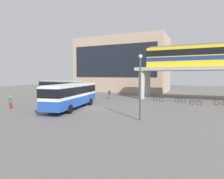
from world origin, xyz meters
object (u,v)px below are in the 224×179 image
train (220,55)px  bus_secondary (60,87)px  bus_main (72,93)px  bicycle_green (158,99)px  bicycle_blue (180,100)px  bicycle_orange (221,103)px  bicycle_red (196,102)px  pedestrian_at_kerb (109,94)px  station_building (122,65)px  pedestrian_walking_across (11,103)px

train → bus_secondary: size_ratio=2.14×
bus_main → bicycle_green: bus_main is taller
bicycle_green → bicycle_blue: bearing=6.5°
train → bus_secondary: train is taller
train → bicycle_orange: size_ratio=13.53×
train → bicycle_red: bearing=-117.0°
bicycle_red → bicycle_blue: bearing=137.1°
bicycle_red → bus_main: bearing=-145.0°
bus_main → bicycle_red: 17.83m
bus_secondary → bicycle_red: (25.47, -0.77, -1.63)m
bus_main → pedestrian_at_kerb: 12.18m
bicycle_green → pedestrian_at_kerb: bearing=179.1°
train → bicycle_blue: bearing=-142.3°
station_building → bicycle_orange: 31.04m
bicycle_orange → bicycle_blue: bearing=171.6°
bus_main → bicycle_blue: (12.19, 12.36, -1.63)m
station_building → train: 27.16m
bus_main → bicycle_red: bus_main is taller
station_building → bicycle_blue: 26.48m
bus_secondary → bicycle_green: bus_secondary is taller
station_building → bicycle_red: (19.72, -20.92, -6.96)m
pedestrian_walking_across → bicycle_orange: bearing=30.4°
bus_main → bus_secondary: 15.47m
bicycle_green → bicycle_red: same height
station_building → pedestrian_at_kerb: (4.83, -18.98, -6.52)m
pedestrian_walking_across → bus_main: bearing=24.0°
pedestrian_walking_across → bus_secondary: bearing=104.3°
bicycle_green → train: bearing=27.7°
station_building → pedestrian_walking_across: (-2.13, -34.34, -6.53)m
bicycle_green → pedestrian_at_kerb: 9.11m
bus_main → bus_secondary: size_ratio=1.00×
station_building → bicycle_orange: bearing=-40.3°
bus_secondary → bicycle_blue: bearing=3.5°
bicycle_red → station_building: bearing=133.3°
bicycle_orange → pedestrian_at_kerb: bearing=178.1°
station_building → bicycle_green: station_building is taller
bus_main → pedestrian_at_kerb: (-0.34, 12.12, -1.18)m
train → bus_main: train is taller
train → bicycle_green: train is taller
bicycle_green → bicycle_red: size_ratio=1.04×
bicycle_orange → bicycle_red: size_ratio=1.05×
train → pedestrian_at_kerb: size_ratio=14.15×
station_building → bus_secondary: station_building is taller
pedestrian_at_kerb → pedestrian_walking_across: bearing=-114.4°
bicycle_orange → pedestrian_at_kerb: size_ratio=1.05×
pedestrian_at_kerb → train: bearing=14.3°
station_building → bicycle_blue: (17.36, -18.73, -6.96)m
bus_secondary → pedestrian_at_kerb: bus_secondary is taller
bicycle_green → bicycle_red: 6.06m
station_building → bicycle_green: size_ratio=13.88×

